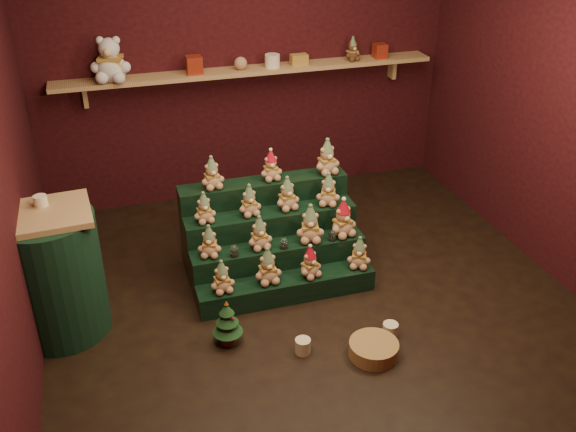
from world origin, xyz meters
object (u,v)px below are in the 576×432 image
object	(u,v)px
riser_tier_front	(287,288)
wicker_basket	(374,349)
snow_globe_a	(234,251)
white_bear	(110,53)
mug_left	(303,346)
brown_bear	(353,49)
mini_christmas_tree	(227,322)
snow_globe_c	(332,235)
snow_globe_b	(284,243)
side_table	(54,274)
mug_right	(390,330)

from	to	relation	value
riser_tier_front	wicker_basket	size ratio (longest dim) A/B	4.07
snow_globe_a	white_bear	size ratio (longest dim) A/B	0.19
mug_left	brown_bear	distance (m)	3.07
mini_christmas_tree	brown_bear	xyz separation A→B (m)	(1.76, 2.17, 1.25)
riser_tier_front	snow_globe_c	xyz separation A→B (m)	(0.43, 0.16, 0.31)
mug_left	white_bear	distance (m)	3.02
riser_tier_front	brown_bear	distance (m)	2.53
snow_globe_c	mini_christmas_tree	bearing A→B (deg)	-150.66
snow_globe_b	wicker_basket	bearing A→B (deg)	-70.21
side_table	brown_bear	xyz separation A→B (m)	(2.87, 1.66, 0.95)
wicker_basket	white_bear	distance (m)	3.33
snow_globe_a	snow_globe_b	xyz separation A→B (m)	(0.40, 0.00, -0.00)
side_table	white_bear	bearing A→B (deg)	65.85
riser_tier_front	wicker_basket	distance (m)	0.91
mini_christmas_tree	white_bear	xyz separation A→B (m)	(-0.50, 2.17, 1.39)
riser_tier_front	wicker_basket	bearing A→B (deg)	-65.18
snow_globe_b	brown_bear	xyz separation A→B (m)	(1.18, 1.62, 1.03)
snow_globe_c	mug_left	distance (m)	1.02
snow_globe_c	wicker_basket	world-z (taller)	snow_globe_c
snow_globe_b	side_table	size ratio (longest dim) A/B	0.09
mini_christmas_tree	wicker_basket	xyz separation A→B (m)	(0.93, -0.43, -0.12)
snow_globe_b	snow_globe_c	size ratio (longest dim) A/B	0.99
side_table	snow_globe_b	bearing A→B (deg)	-2.45
snow_globe_a	mug_left	world-z (taller)	snow_globe_a
snow_globe_a	side_table	size ratio (longest dim) A/B	0.10
mug_right	brown_bear	size ratio (longest dim) A/B	0.50
snow_globe_a	brown_bear	world-z (taller)	brown_bear
mini_christmas_tree	white_bear	distance (m)	2.63
riser_tier_front	brown_bear	xyz separation A→B (m)	(1.20, 1.78, 1.34)
snow_globe_b	wicker_basket	xyz separation A→B (m)	(0.35, -0.98, -0.35)
riser_tier_front	snow_globe_b	bearing A→B (deg)	80.54
snow_globe_b	mug_right	xyz separation A→B (m)	(0.55, -0.83, -0.35)
mug_left	wicker_basket	size ratio (longest dim) A/B	0.32
snow_globe_b	white_bear	xyz separation A→B (m)	(-1.08, 1.62, 1.16)
snow_globe_c	mug_right	size ratio (longest dim) A/B	0.79
wicker_basket	brown_bear	xyz separation A→B (m)	(0.82, 2.60, 1.38)
snow_globe_c	mini_christmas_tree	size ratio (longest dim) A/B	0.24
snow_globe_a	white_bear	xyz separation A→B (m)	(-0.68, 1.62, 1.16)
side_table	mug_left	world-z (taller)	side_table
mini_christmas_tree	mug_right	size ratio (longest dim) A/B	3.28
snow_globe_b	white_bear	world-z (taller)	white_bear
snow_globe_c	mug_left	world-z (taller)	snow_globe_c
side_table	mini_christmas_tree	distance (m)	1.26
white_bear	wicker_basket	bearing A→B (deg)	-47.49
snow_globe_c	snow_globe_b	bearing A→B (deg)	180.00
side_table	wicker_basket	size ratio (longest dim) A/B	2.81
snow_globe_c	brown_bear	bearing A→B (deg)	64.47
snow_globe_c	snow_globe_a	bearing A→B (deg)	180.00
mug_right	mini_christmas_tree	bearing A→B (deg)	166.24
snow_globe_b	wicker_basket	size ratio (longest dim) A/B	0.25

